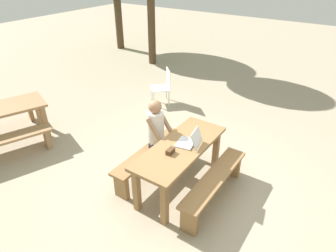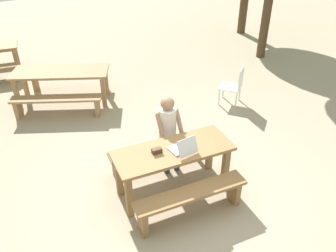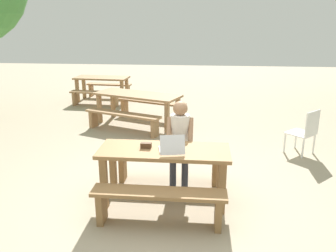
{
  "view_description": "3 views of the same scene",
  "coord_description": "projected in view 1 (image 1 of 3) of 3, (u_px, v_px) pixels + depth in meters",
  "views": [
    {
      "loc": [
        -3.15,
        -1.91,
        3.28
      ],
      "look_at": [
        0.03,
        0.25,
        1.03
      ],
      "focal_mm": 31.54,
      "sensor_mm": 36.0,
      "label": 1
    },
    {
      "loc": [
        -1.7,
        -3.61,
        3.73
      ],
      "look_at": [
        0.03,
        0.25,
        1.03
      ],
      "focal_mm": 36.46,
      "sensor_mm": 36.0,
      "label": 2
    },
    {
      "loc": [
        0.47,
        -4.31,
        2.45
      ],
      "look_at": [
        0.03,
        0.25,
        1.03
      ],
      "focal_mm": 36.88,
      "sensor_mm": 36.0,
      "label": 3
    }
  ],
  "objects": [
    {
      "name": "ground_plane",
      "position": [
        180.0,
        185.0,
        4.83
      ],
      "size": [
        30.0,
        30.0,
        0.0
      ],
      "primitive_type": "plane",
      "color": "tan"
    },
    {
      "name": "bench_near",
      "position": [
        214.0,
        183.0,
        4.37
      ],
      "size": [
        1.64,
        0.3,
        0.46
      ],
      "color": "olive",
      "rests_on": "ground"
    },
    {
      "name": "laptop",
      "position": [
        190.0,
        141.0,
        4.44
      ],
      "size": [
        0.38,
        0.4,
        0.26
      ],
      "rotation": [
        0.0,
        0.0,
        3.33
      ],
      "color": "silver",
      "rests_on": "picnic_table_front"
    },
    {
      "name": "small_pouch",
      "position": [
        170.0,
        151.0,
        4.25
      ],
      "size": [
        0.15,
        0.08,
        0.07
      ],
      "color": "#4C331E",
      "rests_on": "picnic_table_front"
    },
    {
      "name": "bench_far",
      "position": [
        150.0,
        156.0,
        4.95
      ],
      "size": [
        1.64,
        0.3,
        0.46
      ],
      "color": "olive",
      "rests_on": "ground"
    },
    {
      "name": "picnic_table_front",
      "position": [
        180.0,
        153.0,
        4.51
      ],
      "size": [
        1.76,
        0.68,
        0.78
      ],
      "color": "olive",
      "rests_on": "ground"
    },
    {
      "name": "plastic_chair",
      "position": [
        163.0,
        86.0,
        7.31
      ],
      "size": [
        0.62,
        0.62,
        0.87
      ],
      "rotation": [
        0.0,
        0.0,
        3.91
      ],
      "color": "white",
      "rests_on": "ground"
    },
    {
      "name": "person_seated",
      "position": [
        157.0,
        131.0,
        4.84
      ],
      "size": [
        0.39,
        0.4,
        1.31
      ],
      "color": "#333847",
      "rests_on": "ground"
    }
  ]
}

